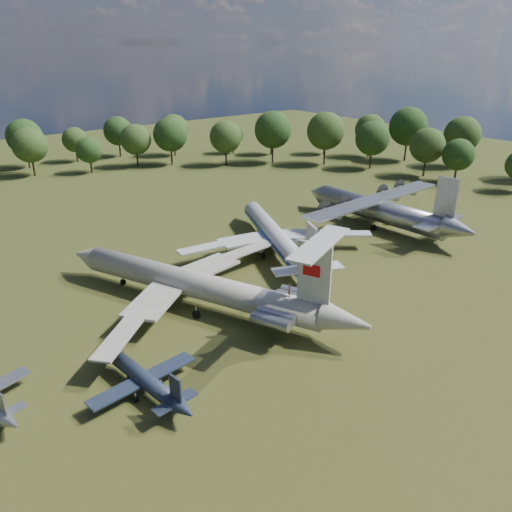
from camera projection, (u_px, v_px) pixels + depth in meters
ground at (212, 305)px, 66.63m from camera, size 300.00×300.00×0.00m
il62_airliner at (196, 289)px, 65.54m from camera, size 53.78×59.74×4.80m
tu104_jet at (277, 242)px, 81.70m from camera, size 47.22×52.97×4.36m
an12_transport at (378, 213)px, 94.18m from camera, size 37.20×41.17×5.21m
small_prop_west at (146, 384)px, 49.37m from camera, size 13.43×17.17×2.34m
person_on_il62 at (289, 290)px, 58.32m from camera, size 0.72×0.66×1.65m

